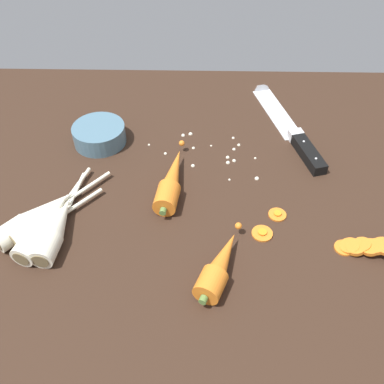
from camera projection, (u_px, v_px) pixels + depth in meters
ground_plane at (192, 198)px, 83.32cm from camera, size 120.00×90.00×4.00cm
chefs_knife at (284, 122)px, 96.50cm from camera, size 12.71×34.31×4.18cm
whole_carrot at (172, 180)px, 80.80cm from camera, size 6.21×20.24×4.20cm
whole_carrot_second at (219, 266)px, 67.01cm from camera, size 8.73×15.58×4.20cm
parsnip_front at (56, 228)px, 72.67cm from camera, size 5.49×21.71×4.00cm
parsnip_mid_left at (46, 224)px, 73.22cm from camera, size 8.68×23.17×4.00cm
parsnip_mid_right at (37, 217)px, 74.49cm from camera, size 17.23×19.87×4.00cm
parsnip_back at (44, 223)px, 73.49cm from camera, size 13.80×15.04×4.00cm
carrot_slice_stack at (368, 247)px, 70.69cm from camera, size 10.83×4.50×3.80cm
carrot_slice_stray_near at (277, 214)px, 77.09cm from camera, size 3.21×3.21×0.70cm
carrot_slice_stray_mid at (262, 233)px, 74.01cm from camera, size 3.63×3.63×0.70cm
prep_bowl at (99, 134)px, 90.82cm from camera, size 11.00×11.00×4.00cm
mince_crumbs at (208, 154)px, 88.85cm from camera, size 22.75×15.08×0.90cm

